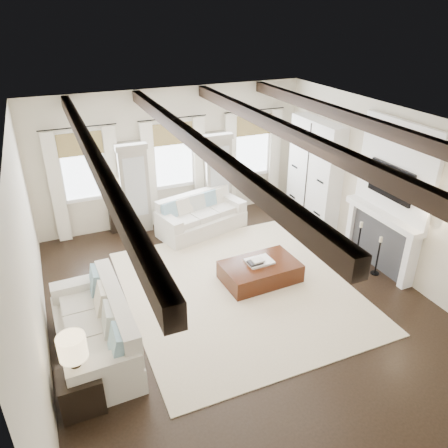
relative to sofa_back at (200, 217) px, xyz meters
name	(u,v)px	position (x,y,z in m)	size (l,w,h in m)	color
ground	(239,301)	(-0.33, -2.89, -0.35)	(7.50, 7.50, 0.00)	black
room_shell	(256,182)	(0.41, -2.00, 1.54)	(6.54, 7.54, 3.22)	beige
area_rug	(239,289)	(-0.18, -2.57, -0.34)	(4.05, 4.54, 0.02)	beige
sofa_back	(200,217)	(0.00, 0.00, 0.00)	(2.20, 1.41, 0.87)	silver
sofa_left	(98,331)	(-2.84, -3.19, 0.04)	(1.09, 2.30, 0.98)	silver
ottoman	(260,272)	(0.33, -2.44, -0.16)	(1.46, 0.91, 0.38)	black
tray	(259,261)	(0.34, -2.39, 0.05)	(0.50, 0.38, 0.04)	white
book_lower	(255,262)	(0.21, -2.44, 0.09)	(0.26, 0.20, 0.04)	#262628
book_upper	(258,260)	(0.27, -2.45, 0.12)	(0.22, 0.17, 0.03)	beige
side_table_front	(81,390)	(-3.22, -4.14, -0.08)	(0.55, 0.55, 0.55)	black
lamp_front	(73,349)	(-3.22, -4.14, 0.63)	(0.36, 0.36, 0.62)	black
side_table_back	(118,216)	(-1.76, 0.84, -0.03)	(0.44, 0.44, 0.66)	black
lamp_back	(115,185)	(-1.76, 0.84, 0.76)	(0.39, 0.39, 0.68)	black
candlestick_near	(377,259)	(2.57, -3.14, -0.01)	(0.17, 0.17, 0.84)	black
candlestick_far	(358,244)	(2.57, -2.55, 0.01)	(0.18, 0.18, 0.88)	black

